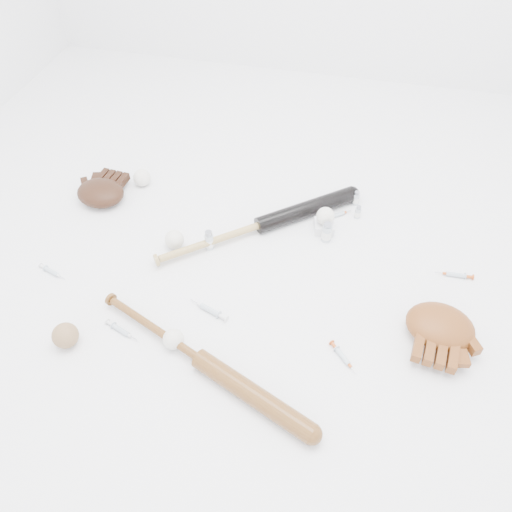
% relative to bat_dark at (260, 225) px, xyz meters
% --- Properties ---
extents(bat_dark, '(0.72, 0.61, 0.06)m').
position_rel_bat_dark_xyz_m(bat_dark, '(0.00, 0.00, 0.00)').
color(bat_dark, black).
rests_on(bat_dark, ground).
extents(bat_wood, '(0.79, 0.38, 0.06)m').
position_rel_bat_dark_xyz_m(bat_wood, '(-0.05, -0.61, -0.00)').
color(bat_wood, brown).
rests_on(bat_wood, ground).
extents(glove_dark, '(0.25, 0.25, 0.08)m').
position_rel_bat_dark_xyz_m(glove_dark, '(-0.67, 0.03, 0.01)').
color(glove_dark, black).
rests_on(glove_dark, ground).
extents(glove_tan, '(0.29, 0.29, 0.09)m').
position_rel_bat_dark_xyz_m(glove_tan, '(0.66, -0.33, 0.01)').
color(glove_tan, brown).
rests_on(glove_tan, ground).
extents(trading_card, '(0.09, 0.11, 0.01)m').
position_rel_bat_dark_xyz_m(trading_card, '(-0.67, 0.14, -0.03)').
color(trading_card, gold).
rests_on(trading_card, ground).
extents(pedestal, '(0.09, 0.09, 0.04)m').
position_rel_bat_dark_xyz_m(pedestal, '(0.24, 0.06, -0.01)').
color(pedestal, white).
rests_on(pedestal, ground).
extents(baseball_on_pedestal, '(0.07, 0.07, 0.07)m').
position_rel_bat_dark_xyz_m(baseball_on_pedestal, '(0.24, 0.06, 0.04)').
color(baseball_on_pedestal, silver).
rests_on(baseball_on_pedestal, pedestal).
extents(baseball_left, '(0.07, 0.07, 0.07)m').
position_rel_bat_dark_xyz_m(baseball_left, '(-0.29, -0.15, 0.00)').
color(baseball_left, silver).
rests_on(baseball_left, ground).
extents(baseball_upper, '(0.07, 0.07, 0.07)m').
position_rel_bat_dark_xyz_m(baseball_upper, '(-0.54, 0.16, 0.00)').
color(baseball_upper, silver).
rests_on(baseball_upper, ground).
extents(baseball_mid, '(0.07, 0.07, 0.07)m').
position_rel_bat_dark_xyz_m(baseball_mid, '(-0.15, -0.56, 0.00)').
color(baseball_mid, silver).
rests_on(baseball_mid, ground).
extents(baseball_aged, '(0.08, 0.08, 0.08)m').
position_rel_bat_dark_xyz_m(baseball_aged, '(-0.48, -0.63, 0.01)').
color(baseball_aged, olive).
rests_on(baseball_aged, ground).
extents(syringe_0, '(0.14, 0.07, 0.02)m').
position_rel_bat_dark_xyz_m(syringe_0, '(-0.33, -0.55, -0.02)').
color(syringe_0, '#ADBCC6').
rests_on(syringe_0, ground).
extents(syringe_1, '(0.16, 0.08, 0.02)m').
position_rel_bat_dark_xyz_m(syringe_1, '(-0.08, -0.41, -0.02)').
color(syringe_1, '#ADBCC6').
rests_on(syringe_1, ground).
extents(syringe_2, '(0.13, 0.10, 0.02)m').
position_rel_bat_dark_xyz_m(syringe_2, '(0.28, 0.15, -0.02)').
color(syringe_2, '#ADBCC6').
rests_on(syringe_2, ground).
extents(syringe_3, '(0.11, 0.12, 0.02)m').
position_rel_bat_dark_xyz_m(syringe_3, '(0.37, -0.49, -0.02)').
color(syringe_3, '#ADBCC6').
rests_on(syringe_3, ground).
extents(syringe_4, '(0.14, 0.03, 0.02)m').
position_rel_bat_dark_xyz_m(syringe_4, '(0.73, -0.07, -0.02)').
color(syringe_4, '#ADBCC6').
rests_on(syringe_4, ground).
extents(syringe_5, '(0.13, 0.07, 0.02)m').
position_rel_bat_dark_xyz_m(syringe_5, '(-0.67, -0.38, -0.02)').
color(syringe_5, '#ADBCC6').
rests_on(syringe_5, ground).
extents(vial_0, '(0.02, 0.02, 0.06)m').
position_rel_bat_dark_xyz_m(vial_0, '(0.34, 0.24, -0.00)').
color(vial_0, '#B5C0C6').
rests_on(vial_0, ground).
extents(vial_1, '(0.02, 0.02, 0.06)m').
position_rel_bat_dark_xyz_m(vial_1, '(0.36, 0.16, -0.00)').
color(vial_1, '#B5C0C6').
rests_on(vial_1, ground).
extents(vial_2, '(0.03, 0.03, 0.08)m').
position_rel_bat_dark_xyz_m(vial_2, '(-0.16, -0.13, 0.01)').
color(vial_2, '#B5C0C6').
rests_on(vial_2, ground).
extents(vial_3, '(0.04, 0.04, 0.09)m').
position_rel_bat_dark_xyz_m(vial_3, '(0.25, 0.01, 0.01)').
color(vial_3, '#B5C0C6').
rests_on(vial_3, ground).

